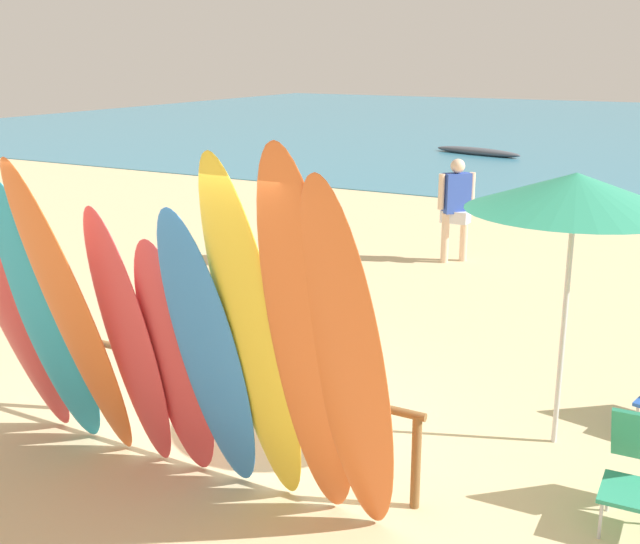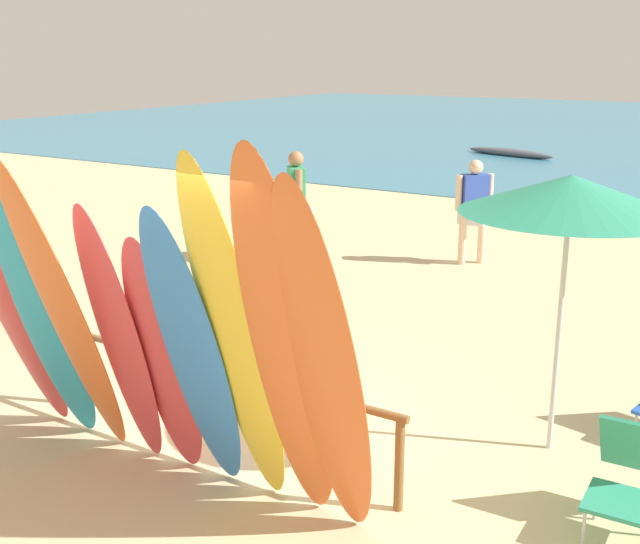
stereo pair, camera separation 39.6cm
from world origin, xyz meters
name	(u,v)px [view 2 (the right image)]	position (x,y,z in m)	size (l,w,h in m)	color
ground	(605,197)	(0.00, 14.00, 0.00)	(60.00, 60.00, 0.00)	#D3BC8C
surfboard_rack	(213,383)	(0.00, 0.00, 0.60)	(3.50, 0.07, 0.76)	brown
surfboard_red_0	(6,295)	(-1.52, -0.74, 1.30)	(0.52, 0.08, 2.73)	#D13D42
surfboard_teal_1	(42,314)	(-1.15, -0.70, 1.19)	(0.57, 0.08, 2.48)	#289EC6
surfboard_orange_2	(65,314)	(-0.78, -0.78, 1.27)	(0.47, 0.07, 2.68)	orange
surfboard_red_3	(120,339)	(-0.39, -0.60, 1.10)	(0.48, 0.07, 2.25)	#D13D42
surfboard_red_4	(163,359)	(-0.01, -0.54, 0.99)	(0.54, 0.06, 2.03)	#D13D42
surfboard_blue_5	(194,355)	(0.38, -0.65, 1.14)	(0.53, 0.08, 2.37)	#337AD1
surfboard_yellow_6	(235,341)	(0.77, -0.67, 1.33)	(0.50, 0.07, 2.76)	yellow
surfboard_orange_7	(287,349)	(1.21, -0.70, 1.37)	(0.53, 0.07, 2.87)	orange
surfboard_orange_8	(325,371)	(1.50, -0.71, 1.29)	(0.52, 0.06, 2.69)	orange
beachgoer_near_rack	(474,205)	(-0.43, 6.82, 0.94)	(0.46, 0.47, 1.63)	beige
beachgoer_midbeach	(296,199)	(-2.79, 5.44, 1.01)	(0.48, 0.52, 1.75)	#9E704C
beach_chair_blue	(631,474)	(3.14, 0.63, 0.42)	(0.52, 0.76, 0.79)	#B7B7BC
beach_umbrella	(571,195)	(2.35, 1.50, 2.14)	(1.71, 1.71, 2.30)	silver
distant_boat	(510,153)	(-4.30, 20.05, 0.11)	(3.16, 1.34, 0.25)	#4C515B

